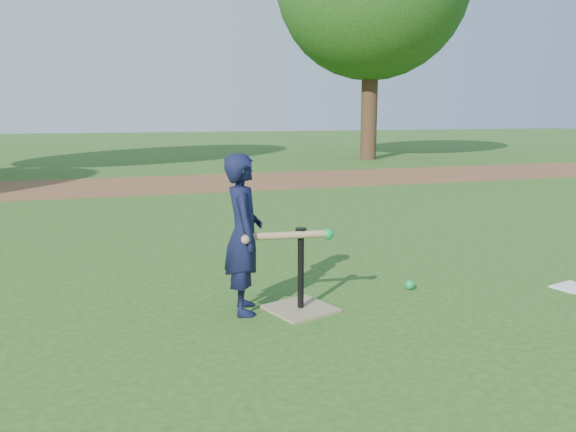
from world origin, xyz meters
name	(u,v)px	position (x,y,z in m)	size (l,w,h in m)	color
ground	(290,296)	(0.00, 0.00, 0.00)	(80.00, 80.00, 0.00)	#285116
dirt_strip	(176,184)	(0.00, 7.50, 0.01)	(24.00, 3.00, 0.01)	brown
child	(243,234)	(-0.42, -0.22, 0.57)	(0.42, 0.27, 1.15)	black
wiffle_ball_ground	(410,285)	(0.98, -0.14, 0.04)	(0.08, 0.08, 0.08)	#0D9841
clipboard	(572,287)	(2.29, -0.51, 0.01)	(0.30, 0.23, 0.01)	white
batting_tee	(301,296)	(-0.03, -0.33, 0.11)	(0.54, 0.54, 0.61)	#93825D
swing_action	(291,236)	(-0.12, -0.36, 0.57)	(0.68, 0.13, 0.08)	tan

